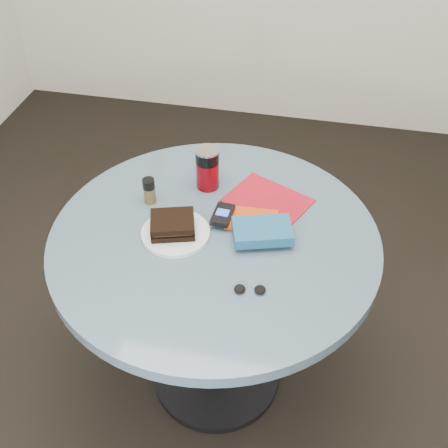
% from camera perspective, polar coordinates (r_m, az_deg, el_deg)
% --- Properties ---
extents(ground, '(4.00, 4.00, 0.00)m').
position_cam_1_polar(ground, '(2.27, -0.77, -15.20)').
color(ground, black).
rests_on(ground, ground).
extents(table, '(1.00, 1.00, 0.75)m').
position_cam_1_polar(table, '(1.81, -0.93, -4.94)').
color(table, black).
rests_on(table, ground).
extents(plate, '(0.26, 0.26, 0.01)m').
position_cam_1_polar(plate, '(1.69, -4.93, -0.93)').
color(plate, silver).
rests_on(plate, table).
extents(sandwich, '(0.16, 0.14, 0.05)m').
position_cam_1_polar(sandwich, '(1.68, -5.24, -0.07)').
color(sandwich, black).
rests_on(sandwich, plate).
extents(soda_can, '(0.09, 0.09, 0.14)m').
position_cam_1_polar(soda_can, '(1.83, -1.69, 5.69)').
color(soda_can, '#6C050C').
rests_on(soda_can, table).
extents(pepper_grinder, '(0.05, 0.05, 0.09)m').
position_cam_1_polar(pepper_grinder, '(1.80, -7.60, 3.38)').
color(pepper_grinder, '#4E3E21').
rests_on(pepper_grinder, table).
extents(magazine, '(0.31, 0.28, 0.00)m').
position_cam_1_polar(magazine, '(1.82, 4.46, 2.39)').
color(magazine, maroon).
rests_on(magazine, table).
extents(red_book, '(0.16, 0.11, 0.01)m').
position_cam_1_polar(red_book, '(1.73, 2.85, 0.44)').
color(red_book, '#BB370E').
rests_on(red_book, magazine).
extents(novel, '(0.20, 0.16, 0.03)m').
position_cam_1_polar(novel, '(1.66, 3.92, -0.74)').
color(novel, navy).
rests_on(novel, red_book).
extents(mp3_player, '(0.06, 0.10, 0.02)m').
position_cam_1_polar(mp3_player, '(1.72, -0.14, 0.96)').
color(mp3_player, black).
rests_on(mp3_player, red_book).
extents(headphones, '(0.09, 0.05, 0.02)m').
position_cam_1_polar(headphones, '(1.53, 2.64, -6.65)').
color(headphones, black).
rests_on(headphones, table).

